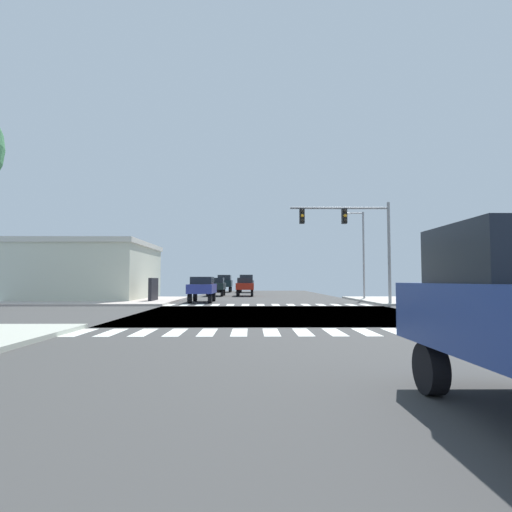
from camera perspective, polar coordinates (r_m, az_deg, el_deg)
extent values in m
cube|color=#3C3C3B|center=(20.68, 3.19, -7.92)|extent=(14.00, 90.00, 0.05)
cube|color=#3C3C3B|center=(20.68, 3.19, -7.92)|extent=(90.00, 12.00, 0.05)
cube|color=#B2ADA3|center=(35.63, 23.24, -5.56)|extent=(12.00, 12.00, 0.14)
cube|color=#B8ABA1|center=(34.61, -20.40, -5.70)|extent=(12.00, 12.00, 0.14)
cube|color=silver|center=(14.40, -22.89, -9.57)|extent=(0.50, 2.00, 0.01)
cube|color=silver|center=(14.06, -19.05, -9.81)|extent=(0.50, 2.00, 0.01)
cube|color=silver|center=(13.78, -15.04, -10.01)|extent=(0.50, 2.00, 0.01)
cube|color=silver|center=(13.57, -10.88, -10.17)|extent=(0.50, 2.00, 0.01)
cube|color=silver|center=(13.43, -6.61, -10.28)|extent=(0.50, 2.00, 0.01)
cube|color=silver|center=(13.37, -2.28, -10.33)|extent=(0.50, 2.00, 0.01)
cube|color=silver|center=(13.38, 2.08, -10.32)|extent=(0.50, 2.00, 0.01)
cube|color=silver|center=(13.46, 6.40, -10.26)|extent=(0.50, 2.00, 0.01)
cube|color=silver|center=(13.62, 10.65, -10.14)|extent=(0.50, 2.00, 0.01)
cube|color=silver|center=(13.85, 14.77, -9.98)|extent=(0.50, 2.00, 0.01)
cube|color=silver|center=(14.15, 18.73, -9.77)|extent=(0.50, 2.00, 0.01)
cube|color=silver|center=(14.50, 22.51, -9.53)|extent=(0.50, 2.00, 0.01)
cube|color=silver|center=(14.92, 26.09, -9.26)|extent=(0.50, 2.00, 0.01)
cube|color=silver|center=(15.39, 29.46, -8.98)|extent=(0.50, 2.00, 0.01)
cube|color=silver|center=(28.42, -11.64, -6.54)|extent=(0.50, 2.00, 0.01)
cube|color=silver|center=(28.25, -9.64, -6.58)|extent=(0.50, 2.00, 0.01)
cube|color=silver|center=(28.11, -7.61, -6.61)|extent=(0.50, 2.00, 0.01)
cube|color=silver|center=(28.01, -5.57, -6.64)|extent=(0.50, 2.00, 0.01)
cube|color=silver|center=(27.94, -3.51, -6.65)|extent=(0.50, 2.00, 0.01)
cube|color=silver|center=(27.91, -1.44, -6.66)|extent=(0.50, 2.00, 0.01)
cube|color=silver|center=(27.92, 0.62, -6.66)|extent=(0.50, 2.00, 0.01)
cube|color=silver|center=(27.96, 2.69, -6.65)|extent=(0.50, 2.00, 0.01)
cube|color=silver|center=(28.04, 4.74, -6.64)|extent=(0.50, 2.00, 0.01)
cube|color=silver|center=(28.15, 6.78, -6.61)|extent=(0.50, 2.00, 0.01)
cube|color=silver|center=(28.29, 8.80, -6.58)|extent=(0.50, 2.00, 0.01)
cube|color=silver|center=(28.47, 10.80, -6.54)|extent=(0.50, 2.00, 0.01)
cube|color=silver|center=(28.69, 12.77, -6.49)|extent=(0.50, 2.00, 0.01)
cube|color=silver|center=(28.94, 14.71, -6.44)|extent=(0.50, 2.00, 0.01)
cylinder|color=gray|center=(29.33, 17.68, 0.36)|extent=(0.20, 0.20, 6.87)
cylinder|color=gray|center=(28.81, 11.27, 6.41)|extent=(6.62, 0.14, 0.14)
cube|color=black|center=(28.79, 11.93, 5.32)|extent=(0.32, 0.40, 1.00)
sphere|color=black|center=(28.60, 12.03, 6.01)|extent=(0.22, 0.22, 0.22)
sphere|color=orange|center=(28.56, 12.04, 5.39)|extent=(0.22, 0.22, 0.22)
sphere|color=black|center=(28.51, 12.05, 4.78)|extent=(0.22, 0.22, 0.22)
cube|color=black|center=(28.31, 6.27, 5.41)|extent=(0.32, 0.40, 1.00)
sphere|color=black|center=(28.12, 6.33, 6.11)|extent=(0.22, 0.22, 0.22)
sphere|color=orange|center=(28.07, 6.34, 5.49)|extent=(0.22, 0.22, 0.22)
sphere|color=black|center=(28.02, 6.34, 4.86)|extent=(0.22, 0.22, 0.22)
cylinder|color=gray|center=(36.31, 14.45, 0.05)|extent=(0.16, 0.16, 7.40)
cylinder|color=gray|center=(36.51, 13.30, 5.70)|extent=(1.40, 0.10, 0.10)
ellipsoid|color=silver|center=(36.35, 12.23, 5.65)|extent=(0.60, 0.32, 0.20)
cube|color=beige|center=(39.09, -25.92, -2.16)|extent=(15.82, 10.38, 4.39)
cube|color=beige|center=(39.19, -25.83, 1.35)|extent=(16.12, 10.68, 0.40)
cube|color=black|center=(32.01, -13.80, -4.53)|extent=(0.24, 2.20, 1.80)
cylinder|color=black|center=(54.33, -0.51, -4.64)|extent=(0.26, 0.74, 0.74)
cylinder|color=black|center=(54.35, -2.17, -4.64)|extent=(0.26, 0.74, 0.74)
cylinder|color=black|center=(57.46, -0.52, -4.57)|extent=(0.26, 0.74, 0.74)
cylinder|color=black|center=(57.47, -2.09, -4.57)|extent=(0.26, 0.74, 0.74)
cube|color=#515E66|center=(55.88, -1.32, -3.77)|extent=(1.96, 4.60, 0.88)
cube|color=black|center=(55.88, -1.32, -2.95)|extent=(1.69, 3.22, 0.72)
cylinder|color=black|center=(6.72, 22.67, -13.94)|extent=(0.26, 0.74, 0.74)
cylinder|color=black|center=(56.10, -3.59, -4.59)|extent=(0.26, 0.74, 0.74)
cylinder|color=black|center=(56.20, -5.20, -4.59)|extent=(0.26, 0.74, 0.74)
cylinder|color=black|center=(59.22, -3.44, -4.53)|extent=(0.26, 0.74, 0.74)
cylinder|color=black|center=(59.31, -4.96, -4.52)|extent=(0.26, 0.74, 0.74)
cube|color=black|center=(57.69, -4.29, -3.75)|extent=(1.96, 4.60, 0.88)
cube|color=black|center=(57.69, -4.29, -2.96)|extent=(1.69, 3.22, 0.72)
cylinder|color=black|center=(41.93, -0.55, -5.08)|extent=(0.26, 0.68, 0.68)
cylinder|color=black|center=(41.95, -2.52, -5.08)|extent=(0.26, 0.68, 0.68)
cylinder|color=black|center=(44.86, -0.56, -4.96)|extent=(0.26, 0.68, 0.68)
cylinder|color=black|center=(44.87, -2.40, -4.96)|extent=(0.26, 0.68, 0.68)
cube|color=maroon|center=(43.38, -1.50, -4.13)|extent=(1.80, 4.30, 0.66)
cube|color=black|center=(43.38, -1.50, -3.34)|extent=(1.55, 2.24, 0.54)
cylinder|color=black|center=(29.90, -6.28, -5.78)|extent=(0.26, 0.68, 0.68)
cylinder|color=black|center=(30.07, -9.02, -5.74)|extent=(0.26, 0.68, 0.68)
cylinder|color=black|center=(32.81, -5.78, -5.56)|extent=(0.26, 0.68, 0.68)
cylinder|color=black|center=(32.96, -8.28, -5.53)|extent=(0.26, 0.68, 0.68)
cube|color=navy|center=(31.41, -7.32, -4.43)|extent=(1.80, 4.30, 0.66)
cube|color=black|center=(31.40, -7.31, -3.33)|extent=(1.55, 2.24, 0.54)
cylinder|color=black|center=(42.16, -4.64, -5.06)|extent=(0.26, 0.68, 0.68)
cylinder|color=black|center=(42.28, -6.60, -5.04)|extent=(0.26, 0.68, 0.68)
cylinder|color=black|center=(45.08, -4.39, -4.95)|extent=(0.26, 0.68, 0.68)
cylinder|color=black|center=(45.19, -6.22, -4.93)|extent=(0.26, 0.68, 0.68)
cube|color=black|center=(43.66, -5.45, -4.12)|extent=(1.80, 4.30, 0.66)
cube|color=black|center=(43.65, -5.45, -3.33)|extent=(1.55, 2.24, 0.54)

